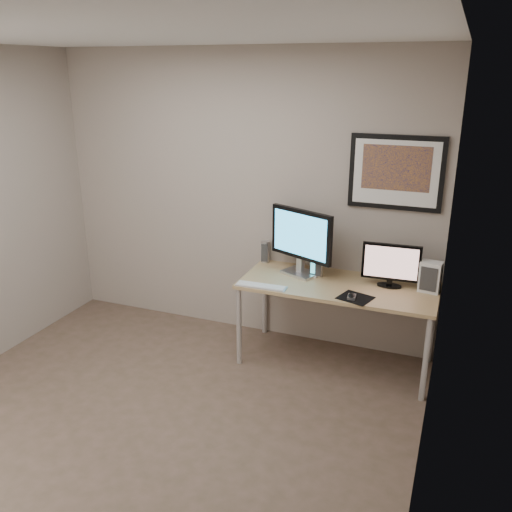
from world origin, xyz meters
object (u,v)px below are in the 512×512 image
at_px(monitor_tv, 391,264).
at_px(speaker_left, 265,251).
at_px(framed_art, 396,173).
at_px(keyboard, 261,286).
at_px(fan_unit, 430,277).
at_px(monitor_large, 301,239).
at_px(desk, 338,291).
at_px(phone_dock, 314,269).
at_px(speaker_right, 319,267).

bearing_deg(monitor_tv, speaker_left, 167.50).
height_order(framed_art, monitor_tv, framed_art).
relative_size(speaker_left, keyboard, 0.47).
relative_size(monitor_tv, fan_unit, 1.87).
xyz_separation_m(monitor_tv, speaker_left, (-1.15, 0.19, -0.09)).
bearing_deg(monitor_large, desk, 7.34).
distance_m(monitor_tv, phone_dock, 0.65).
height_order(framed_art, speaker_left, framed_art).
relative_size(monitor_large, speaker_left, 2.97).
height_order(desk, keyboard, keyboard).
relative_size(framed_art, monitor_large, 1.26).
relative_size(speaker_left, speaker_right, 1.18).
distance_m(desk, keyboard, 0.64).
distance_m(monitor_large, monitor_tv, 0.77).
xyz_separation_m(speaker_right, fan_unit, (0.91, -0.00, 0.04)).
bearing_deg(keyboard, fan_unit, 15.79).
bearing_deg(speaker_right, desk, -34.09).
bearing_deg(keyboard, monitor_large, 59.58).
xyz_separation_m(framed_art, speaker_right, (-0.55, -0.21, -0.81)).
relative_size(monitor_tv, speaker_right, 2.75).
xyz_separation_m(framed_art, phone_dock, (-0.59, -0.24, -0.82)).
height_order(desk, phone_dock, phone_dock).
height_order(framed_art, keyboard, framed_art).
bearing_deg(monitor_large, keyboard, -95.51).
height_order(monitor_tv, phone_dock, monitor_tv).
xyz_separation_m(monitor_tv, fan_unit, (0.31, 0.02, -0.07)).
bearing_deg(phone_dock, desk, -12.77).
bearing_deg(monitor_large, speaker_left, 177.87).
xyz_separation_m(framed_art, keyboard, (-0.92, -0.62, -0.88)).
bearing_deg(phone_dock, framed_art, 30.55).
distance_m(desk, framed_art, 1.07).
xyz_separation_m(speaker_right, phone_dock, (-0.04, -0.03, -0.01)).
relative_size(monitor_large, keyboard, 1.41).
relative_size(phone_dock, keyboard, 0.34).
bearing_deg(desk, monitor_large, 163.95).
height_order(speaker_right, phone_dock, speaker_right).
distance_m(monitor_tv, speaker_left, 1.17).
bearing_deg(desk, keyboard, -153.61).
bearing_deg(monitor_large, fan_unit, 24.06).
relative_size(desk, fan_unit, 6.45).
xyz_separation_m(desk, keyboard, (-0.57, -0.28, 0.07)).
distance_m(framed_art, monitor_large, 0.94).
relative_size(framed_art, phone_dock, 5.21).
height_order(monitor_large, speaker_right, monitor_large).
bearing_deg(speaker_left, monitor_tv, -20.64).
bearing_deg(monitor_tv, desk, -169.27).
bearing_deg(desk, speaker_right, 149.14).
distance_m(framed_art, speaker_right, 1.00).
relative_size(desk, monitor_tv, 3.44).
distance_m(monitor_tv, fan_unit, 0.32).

